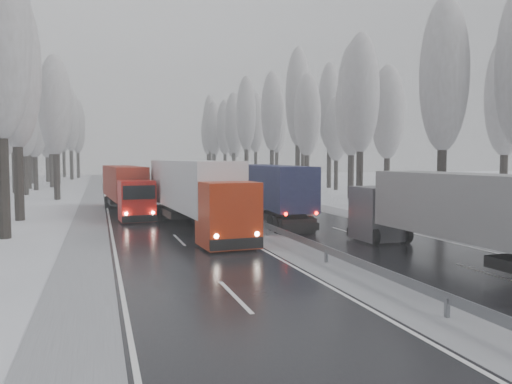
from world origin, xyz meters
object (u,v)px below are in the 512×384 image
truck_red_white (195,190)px  truck_red_red (125,186)px  truck_grey_tarp (468,213)px  truck_blue_box (266,188)px  truck_cream_box (276,182)px  box_truck_distant (164,173)px

truck_red_white → truck_red_red: 12.67m
truck_grey_tarp → truck_blue_box: truck_blue_box is taller
truck_grey_tarp → truck_cream_box: 31.53m
truck_grey_tarp → truck_red_red: (-12.78, 25.85, -0.02)m
truck_grey_tarp → box_truck_distant: (-1.57, 89.64, -0.90)m
truck_grey_tarp → truck_red_red: truck_grey_tarp is taller
truck_cream_box → box_truck_distant: (-4.30, 58.23, -0.74)m
box_truck_distant → truck_red_white: truck_red_white is taller
truck_grey_tarp → box_truck_distant: truck_grey_tarp is taller
box_truck_distant → truck_red_white: (-7.53, -75.91, 1.19)m
truck_grey_tarp → truck_blue_box: (-3.09, 17.45, 0.08)m
truck_grey_tarp → truck_red_white: truck_red_white is taller
truck_grey_tarp → box_truck_distant: 89.66m
truck_blue_box → truck_red_red: size_ratio=1.04×
truck_cream_box → truck_grey_tarp: bearing=-92.4°
box_truck_distant → truck_blue_box: bearing=-89.9°
truck_blue_box → box_truck_distant: 72.22m
truck_cream_box → truck_red_white: size_ratio=0.83×
truck_grey_tarp → truck_cream_box: bearing=83.4°
truck_grey_tarp → truck_blue_box: size_ratio=0.96×
truck_blue_box → truck_cream_box: bearing=70.7°
box_truck_distant → truck_red_red: bearing=-98.6°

